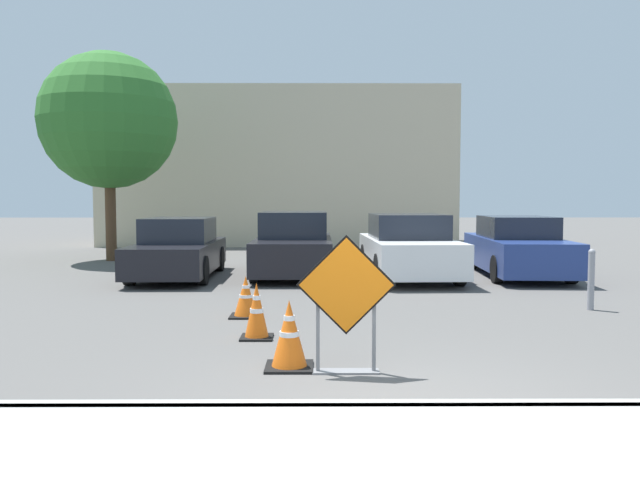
{
  "coord_description": "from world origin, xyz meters",
  "views": [
    {
      "loc": [
        -0.81,
        -5.23,
        1.88
      ],
      "look_at": [
        -0.71,
        12.94,
        0.68
      ],
      "focal_mm": 35.0,
      "sensor_mm": 36.0,
      "label": 1
    }
  ],
  "objects_px": {
    "parked_car_second": "(294,246)",
    "bollard_nearest": "(591,278)",
    "road_closed_sign": "(346,297)",
    "traffic_cone_nearest": "(289,335)",
    "parked_car_third": "(408,248)",
    "traffic_cone_third": "(246,297)",
    "traffic_cone_second": "(257,311)",
    "parked_car_fourth": "(517,248)",
    "parked_car_nearest": "(179,250)"
  },
  "relations": [
    {
      "from": "traffic_cone_nearest",
      "to": "parked_car_second",
      "type": "relative_size",
      "value": 0.17
    },
    {
      "from": "traffic_cone_second",
      "to": "parked_car_fourth",
      "type": "relative_size",
      "value": 0.16
    },
    {
      "from": "traffic_cone_second",
      "to": "parked_car_nearest",
      "type": "relative_size",
      "value": 0.17
    },
    {
      "from": "traffic_cone_nearest",
      "to": "road_closed_sign",
      "type": "bearing_deg",
      "value": -19.8
    },
    {
      "from": "traffic_cone_third",
      "to": "bollard_nearest",
      "type": "relative_size",
      "value": 0.63
    },
    {
      "from": "traffic_cone_third",
      "to": "road_closed_sign",
      "type": "bearing_deg",
      "value": -65.95
    },
    {
      "from": "traffic_cone_nearest",
      "to": "parked_car_third",
      "type": "bearing_deg",
      "value": 72.56
    },
    {
      "from": "parked_car_second",
      "to": "parked_car_third",
      "type": "height_order",
      "value": "parked_car_second"
    },
    {
      "from": "traffic_cone_nearest",
      "to": "traffic_cone_third",
      "type": "bearing_deg",
      "value": 105.29
    },
    {
      "from": "road_closed_sign",
      "to": "bollard_nearest",
      "type": "xyz_separation_m",
      "value": [
        4.34,
        3.84,
        -0.28
      ]
    },
    {
      "from": "parked_car_second",
      "to": "bollard_nearest",
      "type": "bearing_deg",
      "value": 136.99
    },
    {
      "from": "parked_car_third",
      "to": "bollard_nearest",
      "type": "bearing_deg",
      "value": 117.94
    },
    {
      "from": "traffic_cone_second",
      "to": "parked_car_nearest",
      "type": "xyz_separation_m",
      "value": [
        -2.5,
        6.57,
        0.29
      ]
    },
    {
      "from": "traffic_cone_third",
      "to": "parked_car_third",
      "type": "height_order",
      "value": "parked_car_third"
    },
    {
      "from": "traffic_cone_nearest",
      "to": "bollard_nearest",
      "type": "xyz_separation_m",
      "value": [
        4.96,
        3.61,
        0.18
      ]
    },
    {
      "from": "traffic_cone_third",
      "to": "parked_car_second",
      "type": "xyz_separation_m",
      "value": [
        0.57,
        5.5,
        0.39
      ]
    },
    {
      "from": "parked_car_second",
      "to": "bollard_nearest",
      "type": "distance_m",
      "value": 7.16
    },
    {
      "from": "parked_car_second",
      "to": "parked_car_third",
      "type": "xyz_separation_m",
      "value": [
        2.75,
        -0.59,
        -0.0
      ]
    },
    {
      "from": "parked_car_second",
      "to": "traffic_cone_nearest",
      "type": "bearing_deg",
      "value": 91.97
    },
    {
      "from": "parked_car_second",
      "to": "parked_car_fourth",
      "type": "xyz_separation_m",
      "value": [
        5.5,
        -0.13,
        -0.03
      ]
    },
    {
      "from": "traffic_cone_second",
      "to": "bollard_nearest",
      "type": "xyz_separation_m",
      "value": [
        5.46,
        2.13,
        0.18
      ]
    },
    {
      "from": "parked_car_third",
      "to": "traffic_cone_nearest",
      "type": "bearing_deg",
      "value": 70.72
    },
    {
      "from": "traffic_cone_second",
      "to": "road_closed_sign",
      "type": "bearing_deg",
      "value": -56.58
    },
    {
      "from": "traffic_cone_nearest",
      "to": "parked_car_fourth",
      "type": "relative_size",
      "value": 0.16
    },
    {
      "from": "traffic_cone_third",
      "to": "parked_car_fourth",
      "type": "distance_m",
      "value": 8.11
    },
    {
      "from": "parked_car_third",
      "to": "bollard_nearest",
      "type": "xyz_separation_m",
      "value": [
        2.47,
        -4.31,
        -0.16
      ]
    },
    {
      "from": "road_closed_sign",
      "to": "traffic_cone_third",
      "type": "relative_size",
      "value": 2.28
    },
    {
      "from": "parked_car_second",
      "to": "parked_car_nearest",
      "type": "bearing_deg",
      "value": 9.91
    },
    {
      "from": "road_closed_sign",
      "to": "traffic_cone_nearest",
      "type": "relative_size",
      "value": 1.96
    },
    {
      "from": "road_closed_sign",
      "to": "parked_car_fourth",
      "type": "xyz_separation_m",
      "value": [
        4.62,
        8.62,
        -0.15
      ]
    },
    {
      "from": "road_closed_sign",
      "to": "parked_car_nearest",
      "type": "distance_m",
      "value": 9.04
    },
    {
      "from": "road_closed_sign",
      "to": "parked_car_fourth",
      "type": "bearing_deg",
      "value": 61.81
    },
    {
      "from": "road_closed_sign",
      "to": "parked_car_nearest",
      "type": "bearing_deg",
      "value": 113.66
    },
    {
      "from": "parked_car_third",
      "to": "parked_car_fourth",
      "type": "relative_size",
      "value": 0.95
    },
    {
      "from": "parked_car_fourth",
      "to": "traffic_cone_nearest",
      "type": "bearing_deg",
      "value": 61.2
    },
    {
      "from": "traffic_cone_nearest",
      "to": "parked_car_nearest",
      "type": "distance_m",
      "value": 8.6
    },
    {
      "from": "road_closed_sign",
      "to": "parked_car_fourth",
      "type": "relative_size",
      "value": 0.32
    },
    {
      "from": "parked_car_third",
      "to": "parked_car_second",
      "type": "bearing_deg",
      "value": -14.02
    },
    {
      "from": "traffic_cone_second",
      "to": "parked_car_fourth",
      "type": "bearing_deg",
      "value": 50.26
    },
    {
      "from": "parked_car_third",
      "to": "traffic_cone_second",
      "type": "bearing_deg",
      "value": 63.23
    },
    {
      "from": "parked_car_nearest",
      "to": "parked_car_third",
      "type": "xyz_separation_m",
      "value": [
        5.49,
        -0.13,
        0.05
      ]
    },
    {
      "from": "traffic_cone_third",
      "to": "bollard_nearest",
      "type": "height_order",
      "value": "bollard_nearest"
    },
    {
      "from": "parked_car_third",
      "to": "parked_car_fourth",
      "type": "height_order",
      "value": "parked_car_third"
    },
    {
      "from": "parked_car_nearest",
      "to": "parked_car_third",
      "type": "distance_m",
      "value": 5.5
    },
    {
      "from": "parked_car_fourth",
      "to": "parked_car_nearest",
      "type": "bearing_deg",
      "value": 5.55
    },
    {
      "from": "traffic_cone_third",
      "to": "parked_car_third",
      "type": "xyz_separation_m",
      "value": [
        3.32,
        4.91,
        0.39
      ]
    },
    {
      "from": "parked_car_nearest",
      "to": "traffic_cone_second",
      "type": "bearing_deg",
      "value": 109.68
    },
    {
      "from": "bollard_nearest",
      "to": "parked_car_fourth",
      "type": "bearing_deg",
      "value": 86.63
    },
    {
      "from": "traffic_cone_third",
      "to": "parked_car_nearest",
      "type": "xyz_separation_m",
      "value": [
        -2.18,
        5.03,
        0.34
      ]
    },
    {
      "from": "traffic_cone_second",
      "to": "parked_car_fourth",
      "type": "xyz_separation_m",
      "value": [
        5.75,
        6.91,
        0.31
      ]
    }
  ]
}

